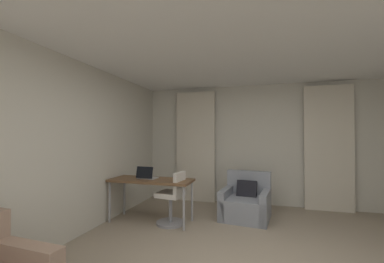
% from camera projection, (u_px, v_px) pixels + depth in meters
% --- Properties ---
extents(wall_window, '(5.12, 0.06, 2.60)m').
position_uv_depth(wall_window, '(257.00, 144.00, 5.44)').
color(wall_window, beige).
rests_on(wall_window, ground).
extents(wall_left, '(0.06, 6.12, 2.60)m').
position_uv_depth(wall_left, '(52.00, 150.00, 3.23)').
color(wall_left, beige).
rests_on(wall_left, ground).
extents(ceiling, '(5.12, 6.12, 0.06)m').
position_uv_depth(ceiling, '(250.00, 25.00, 2.56)').
color(ceiling, white).
rests_on(ceiling, wall_left).
extents(curtain_left_panel, '(0.90, 0.06, 2.50)m').
position_uv_depth(curtain_left_panel, '(195.00, 146.00, 5.70)').
color(curtain_left_panel, beige).
rests_on(curtain_left_panel, ground).
extents(curtain_right_panel, '(0.90, 0.06, 2.50)m').
position_uv_depth(curtain_right_panel, '(329.00, 148.00, 4.94)').
color(curtain_right_panel, beige).
rests_on(curtain_right_panel, ground).
extents(armchair, '(0.91, 0.90, 0.81)m').
position_uv_depth(armchair, '(246.00, 203.00, 4.49)').
color(armchair, gray).
rests_on(armchair, ground).
extents(desk, '(1.44, 0.57, 0.73)m').
position_uv_depth(desk, '(151.00, 183.00, 4.31)').
color(desk, brown).
rests_on(desk, ground).
extents(desk_chair, '(0.48, 0.48, 0.88)m').
position_uv_depth(desk_chair, '(173.00, 201.00, 4.17)').
color(desk_chair, gray).
rests_on(desk_chair, ground).
extents(laptop, '(0.34, 0.28, 0.22)m').
position_uv_depth(laptop, '(147.00, 176.00, 4.36)').
color(laptop, '#ADADB2').
rests_on(laptop, desk).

